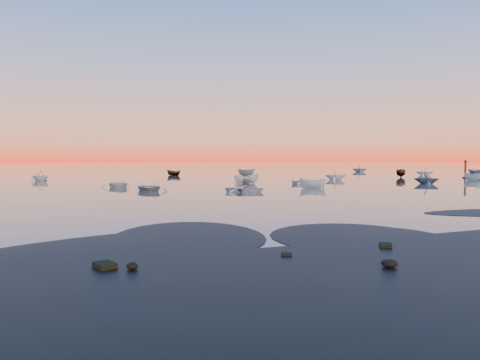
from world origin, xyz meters
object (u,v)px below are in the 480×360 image
boat_near_center (246,184)px  boat_near_right (246,184)px  channel_marker (465,170)px  boat_near_left (245,192)px

boat_near_center → boat_near_right: 0.41m
channel_marker → boat_near_center: bearing=-177.1°
boat_near_right → channel_marker: (44.72, 2.57, 1.40)m
boat_near_left → boat_near_right: (6.41, 14.21, 0.00)m
boat_near_right → boat_near_center: bearing=-120.5°
boat_near_left → boat_near_right: bearing=12.2°
boat_near_left → channel_marker: channel_marker is taller
boat_near_right → channel_marker: bearing=-173.7°
boat_near_left → boat_near_center: (6.64, 14.55, 0.00)m
boat_near_left → boat_near_right: size_ratio=1.21×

